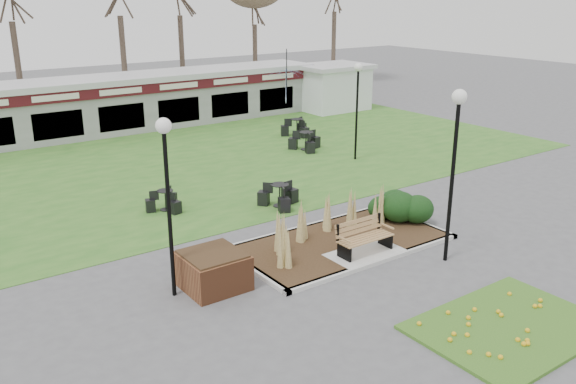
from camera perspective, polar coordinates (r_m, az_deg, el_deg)
ground at (r=17.41m, az=7.54°, el=-6.17°), size 100.00×100.00×0.00m
lawn at (r=26.86m, az=-10.11°, el=2.59°), size 34.00×16.00×0.02m
flower_bed at (r=14.76m, az=20.01°, el=-11.66°), size 4.20×3.00×0.16m
planting_bed at (r=18.98m, az=7.65°, el=-2.85°), size 6.75×3.40×1.27m
park_bench at (r=17.34m, az=7.06°, el=-4.13°), size 1.70×0.66×0.93m
brick_planter at (r=15.59m, az=-7.02°, el=-7.26°), size 1.50×1.50×0.95m
food_pavilion at (r=33.76m, az=-16.23°, el=7.91°), size 24.60×3.40×2.90m
service_hut at (r=38.72m, az=4.18°, el=9.81°), size 4.40×3.40×2.83m
lamp_post_near_left at (r=16.61m, az=15.43°, el=4.85°), size 0.40×0.40×4.78m
lamp_post_mid_left at (r=14.37m, az=-11.32°, el=2.11°), size 0.37×0.37×4.46m
lamp_post_far_right at (r=26.74m, az=6.53°, el=9.45°), size 0.35×0.35×4.24m
bistro_set_a at (r=21.17m, az=-0.78°, el=-0.64°), size 1.42×1.49×0.80m
bistro_set_b at (r=21.23m, az=-11.37°, el=-1.06°), size 1.29×1.27×0.70m
bistro_set_c at (r=28.76m, az=1.69°, el=4.53°), size 1.52×1.59×0.86m
bistro_set_d at (r=31.66m, az=0.84°, el=5.83°), size 1.63×1.41×0.86m
patio_umbrella at (r=36.54m, az=-0.13°, el=9.90°), size 2.58×2.61×2.84m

